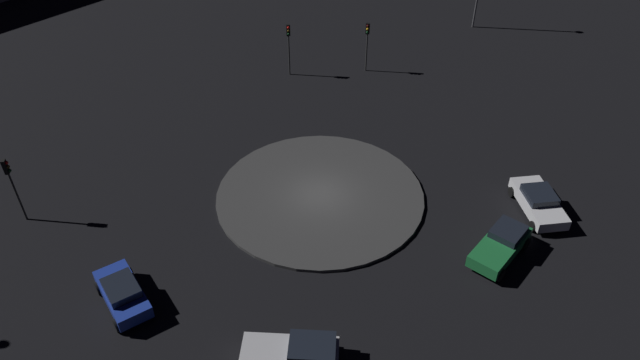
{
  "coord_description": "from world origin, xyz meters",
  "views": [
    {
      "loc": [
        -5.5,
        27.35,
        23.42
      ],
      "look_at": [
        0.0,
        0.0,
        1.3
      ],
      "focal_mm": 32.98,
      "sensor_mm": 36.0,
      "label": 1
    }
  ],
  "objects_px": {
    "car_green": "(501,245)",
    "car_white": "(539,202)",
    "traffic_light_south": "(367,37)",
    "traffic_light_south_near": "(289,40)",
    "car_blue": "(122,293)",
    "traffic_light_east": "(11,178)",
    "car_silver": "(296,353)"
  },
  "relations": [
    {
      "from": "car_green",
      "to": "car_white",
      "type": "bearing_deg",
      "value": 179.44
    },
    {
      "from": "traffic_light_south",
      "to": "traffic_light_south_near",
      "type": "distance_m",
      "value": 6.37
    },
    {
      "from": "car_blue",
      "to": "traffic_light_east",
      "type": "relative_size",
      "value": 0.92
    },
    {
      "from": "car_blue",
      "to": "traffic_light_south_near",
      "type": "xyz_separation_m",
      "value": [
        -2.43,
        -25.21,
        2.29
      ]
    },
    {
      "from": "car_blue",
      "to": "car_white",
      "type": "bearing_deg",
      "value": -106.83
    },
    {
      "from": "car_green",
      "to": "traffic_light_south",
      "type": "xyz_separation_m",
      "value": [
        10.17,
        -19.85,
        2.19
      ]
    },
    {
      "from": "car_blue",
      "to": "traffic_light_south",
      "type": "height_order",
      "value": "traffic_light_south"
    },
    {
      "from": "car_green",
      "to": "traffic_light_south",
      "type": "bearing_deg",
      "value": -124.3
    },
    {
      "from": "car_green",
      "to": "car_silver",
      "type": "bearing_deg",
      "value": -17.92
    },
    {
      "from": "car_silver",
      "to": "traffic_light_east",
      "type": "relative_size",
      "value": 1.07
    },
    {
      "from": "car_white",
      "to": "traffic_light_east",
      "type": "distance_m",
      "value": 30.44
    },
    {
      "from": "traffic_light_east",
      "to": "traffic_light_south_near",
      "type": "height_order",
      "value": "traffic_light_south_near"
    },
    {
      "from": "car_silver",
      "to": "car_green",
      "type": "bearing_deg",
      "value": -144.48
    },
    {
      "from": "car_silver",
      "to": "car_white",
      "type": "xyz_separation_m",
      "value": [
        -11.75,
        -13.14,
        -0.01
      ]
    },
    {
      "from": "car_green",
      "to": "traffic_light_east",
      "type": "xyz_separation_m",
      "value": [
        27.25,
        2.49,
        2.29
      ]
    },
    {
      "from": "car_green",
      "to": "car_white",
      "type": "height_order",
      "value": "car_green"
    },
    {
      "from": "car_blue",
      "to": "traffic_light_south_near",
      "type": "relative_size",
      "value": 0.92
    },
    {
      "from": "car_silver",
      "to": "traffic_light_south_near",
      "type": "height_order",
      "value": "traffic_light_south_near"
    },
    {
      "from": "traffic_light_south_near",
      "to": "car_silver",
      "type": "bearing_deg",
      "value": -6.15
    },
    {
      "from": "car_silver",
      "to": "traffic_light_south",
      "type": "distance_m",
      "value": 28.87
    },
    {
      "from": "traffic_light_south",
      "to": "traffic_light_south_near",
      "type": "height_order",
      "value": "traffic_light_south_near"
    },
    {
      "from": "car_silver",
      "to": "car_green",
      "type": "xyz_separation_m",
      "value": [
        -9.41,
        -8.93,
        0.05
      ]
    },
    {
      "from": "traffic_light_south",
      "to": "car_silver",
      "type": "bearing_deg",
      "value": 3.23
    },
    {
      "from": "car_silver",
      "to": "traffic_light_south",
      "type": "height_order",
      "value": "traffic_light_south"
    },
    {
      "from": "car_blue",
      "to": "traffic_light_east",
      "type": "height_order",
      "value": "traffic_light_east"
    },
    {
      "from": "car_silver",
      "to": "car_blue",
      "type": "bearing_deg",
      "value": -18.18
    },
    {
      "from": "car_white",
      "to": "traffic_light_south",
      "type": "xyz_separation_m",
      "value": [
        12.51,
        -15.64,
        2.25
      ]
    },
    {
      "from": "traffic_light_south",
      "to": "car_blue",
      "type": "bearing_deg",
      "value": -15.71
    },
    {
      "from": "car_green",
      "to": "traffic_light_south",
      "type": "distance_m",
      "value": 22.41
    },
    {
      "from": "traffic_light_east",
      "to": "car_blue",
      "type": "bearing_deg",
      "value": -47.33
    },
    {
      "from": "car_silver",
      "to": "car_green",
      "type": "relative_size",
      "value": 1.01
    },
    {
      "from": "car_white",
      "to": "traffic_light_east",
      "type": "xyz_separation_m",
      "value": [
        29.6,
        6.7,
        2.35
      ]
    }
  ]
}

